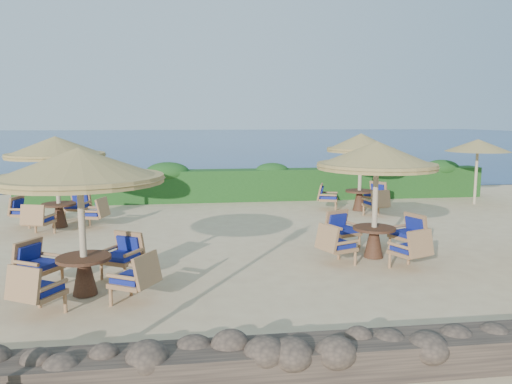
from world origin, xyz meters
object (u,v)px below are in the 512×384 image
cafe_set_1 (376,180)px  cafe_set_3 (56,165)px  cafe_set_0 (80,193)px  extra_parasol (478,146)px  cafe_set_4 (360,159)px

cafe_set_1 → cafe_set_3: (-7.92, 4.34, 0.03)m
cafe_set_1 → cafe_set_3: 9.03m
cafe_set_0 → extra_parasol: bearing=32.8°
cafe_set_3 → cafe_set_4: size_ratio=1.06×
cafe_set_4 → cafe_set_3: bearing=-171.9°
cafe_set_0 → cafe_set_1: size_ratio=1.04×
extra_parasol → cafe_set_3: cafe_set_3 is taller
cafe_set_0 → cafe_set_4: size_ratio=1.09×
cafe_set_0 → cafe_set_4: (7.72, 7.33, -0.09)m
extra_parasol → cafe_set_3: (-14.29, -2.04, -0.35)m
extra_parasol → cafe_set_0: cafe_set_0 is taller
cafe_set_3 → cafe_set_4: (9.59, 1.36, -0.05)m
extra_parasol → cafe_set_1: bearing=-134.9°
cafe_set_3 → cafe_set_1: bearing=-28.8°
cafe_set_1 → cafe_set_3: same height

